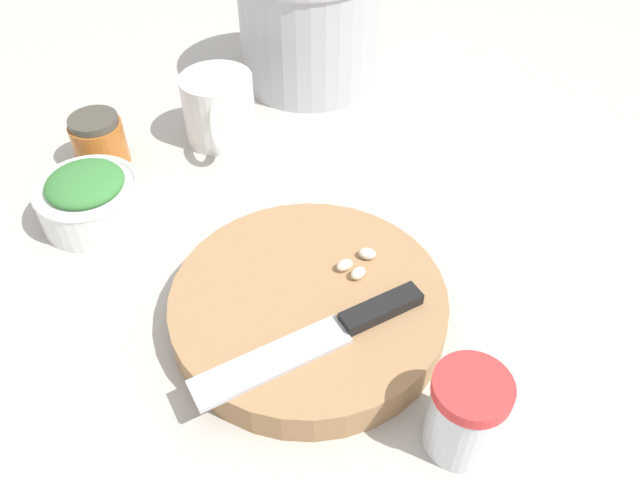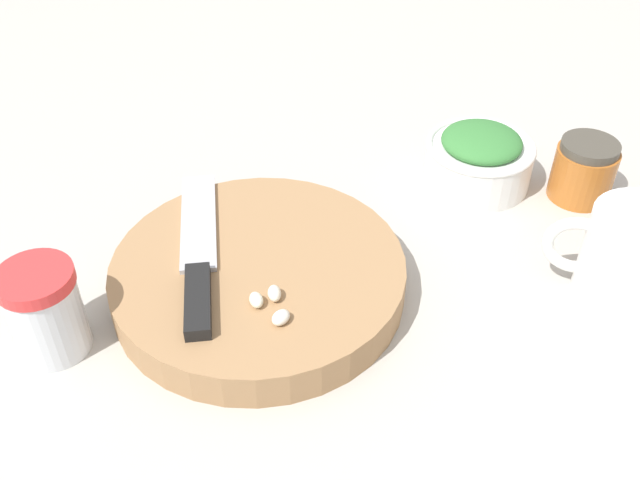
# 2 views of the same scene
# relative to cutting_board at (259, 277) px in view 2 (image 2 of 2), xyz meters

# --- Properties ---
(ground_plane) EXTENTS (5.00, 5.00, 0.00)m
(ground_plane) POSITION_rel_cutting_board_xyz_m (-0.06, 0.07, -0.02)
(ground_plane) COLOR #B2ADA3
(cutting_board) EXTENTS (0.28, 0.28, 0.04)m
(cutting_board) POSITION_rel_cutting_board_xyz_m (0.00, 0.00, 0.00)
(cutting_board) COLOR #9E754C
(cutting_board) RESTS_ON ground_plane
(chef_knife) EXTENTS (0.10, 0.23, 0.01)m
(chef_knife) POSITION_rel_cutting_board_xyz_m (0.05, -0.03, 0.02)
(chef_knife) COLOR black
(chef_knife) RESTS_ON cutting_board
(garlic_cloves) EXTENTS (0.03, 0.05, 0.01)m
(garlic_cloves) POSITION_rel_cutting_board_xyz_m (0.01, 0.06, 0.02)
(garlic_cloves) COLOR silver
(garlic_cloves) RESTS_ON cutting_board
(herb_bowl) EXTENTS (0.12, 0.12, 0.07)m
(herb_bowl) POSITION_rel_cutting_board_xyz_m (-0.29, -0.06, 0.02)
(herb_bowl) COLOR silver
(herb_bowl) RESTS_ON ground_plane
(spice_jar) EXTENTS (0.06, 0.06, 0.09)m
(spice_jar) POSITION_rel_cutting_board_xyz_m (0.19, -0.01, 0.03)
(spice_jar) COLOR silver
(spice_jar) RESTS_ON ground_plane
(coffee_mug) EXTENTS (0.11, 0.11, 0.09)m
(coffee_mug) POSITION_rel_cutting_board_xyz_m (-0.31, 0.15, 0.03)
(coffee_mug) COLOR silver
(coffee_mug) RESTS_ON ground_plane
(honey_jar) EXTENTS (0.07, 0.07, 0.07)m
(honey_jar) POSITION_rel_cutting_board_xyz_m (-0.38, 0.01, 0.02)
(honey_jar) COLOR #B26023
(honey_jar) RESTS_ON ground_plane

